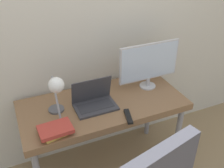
{
  "coord_description": "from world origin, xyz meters",
  "views": [
    {
      "loc": [
        -0.65,
        -1.36,
        2.03
      ],
      "look_at": [
        0.07,
        0.29,
        0.95
      ],
      "focal_mm": 42.0,
      "sensor_mm": 36.0,
      "label": 1
    }
  ],
  "objects": [
    {
      "name": "book_stack",
      "position": [
        -0.46,
        0.1,
        0.8
      ],
      "size": [
        0.24,
        0.2,
        0.06
      ],
      "color": "gold",
      "rests_on": "desk"
    },
    {
      "name": "monitor",
      "position": [
        0.47,
        0.4,
        1.0
      ],
      "size": [
        0.57,
        0.15,
        0.42
      ],
      "color": "#B7B7BC",
      "rests_on": "desk"
    },
    {
      "name": "tv_remote",
      "position": [
        0.1,
        0.05,
        0.78
      ],
      "size": [
        0.08,
        0.18,
        0.02
      ],
      "color": "black",
      "rests_on": "desk"
    },
    {
      "name": "desk_lamp",
      "position": [
        -0.38,
        0.25,
        1.03
      ],
      "size": [
        0.13,
        0.26,
        0.37
      ],
      "color": "#4C4C51",
      "rests_on": "desk"
    },
    {
      "name": "desk",
      "position": [
        0.0,
        0.32,
        0.69
      ],
      "size": [
        1.37,
        0.64,
        0.77
      ],
      "color": "brown",
      "rests_on": "ground_plane"
    },
    {
      "name": "game_controller",
      "position": [
        -0.46,
        0.16,
        0.79
      ],
      "size": [
        0.15,
        0.09,
        0.04
      ],
      "color": "white",
      "rests_on": "desk"
    },
    {
      "name": "laptop",
      "position": [
        -0.08,
        0.3,
        0.81
      ],
      "size": [
        0.34,
        0.22,
        0.23
      ],
      "color": "#38383D",
      "rests_on": "desk"
    },
    {
      "name": "wall_back",
      "position": [
        0.0,
        0.7,
        1.3
      ],
      "size": [
        8.0,
        0.05,
        2.6
      ],
      "color": "beige",
      "rests_on": "ground_plane"
    }
  ]
}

